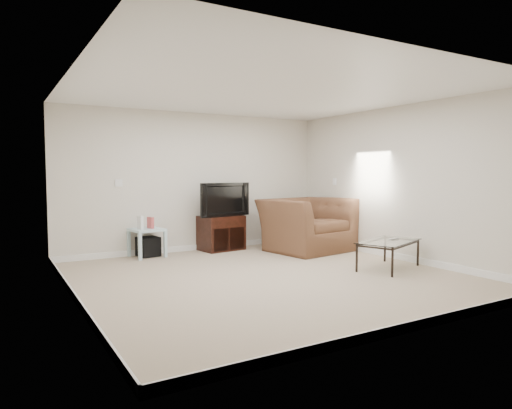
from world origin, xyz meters
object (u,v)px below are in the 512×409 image
side_table (147,243)px  coffee_table (388,255)px  tv_stand (221,233)px  recliner (307,216)px  subwoofer (148,246)px  television (222,199)px

side_table → coffee_table: side_table is taller
side_table → coffee_table: 3.92m
tv_stand → side_table: (-1.39, 0.00, -0.08)m
coffee_table → recliner: bearing=92.5°
side_table → subwoofer: (0.03, 0.02, -0.07)m
side_table → subwoofer: 0.08m
television → coffee_table: 3.14m
side_table → subwoofer: size_ratio=1.55×
recliner → coffee_table: (0.08, -1.90, -0.43)m
subwoofer → coffee_table: 3.92m
tv_stand → coffee_table: tv_stand is taller
tv_stand → recliner: (1.33, -0.84, 0.32)m
tv_stand → television: size_ratio=0.77×
coffee_table → tv_stand: bearing=117.3°
television → recliner: bearing=-41.5°
side_table → subwoofer: bearing=41.7°
tv_stand → side_table: bearing=172.5°
tv_stand → television: bearing=-90.0°
television → subwoofer: (-1.37, 0.06, -0.77)m
recliner → coffee_table: size_ratio=1.37×
subwoofer → recliner: bearing=-17.8°
side_table → recliner: bearing=-17.2°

